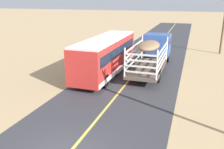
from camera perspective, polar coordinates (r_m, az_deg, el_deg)
livestock_truck at (r=23.72m, az=9.99°, el=6.00°), size 2.53×9.70×3.02m
bus at (r=21.13m, az=-1.46°, el=4.72°), size 2.54×10.00×3.21m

